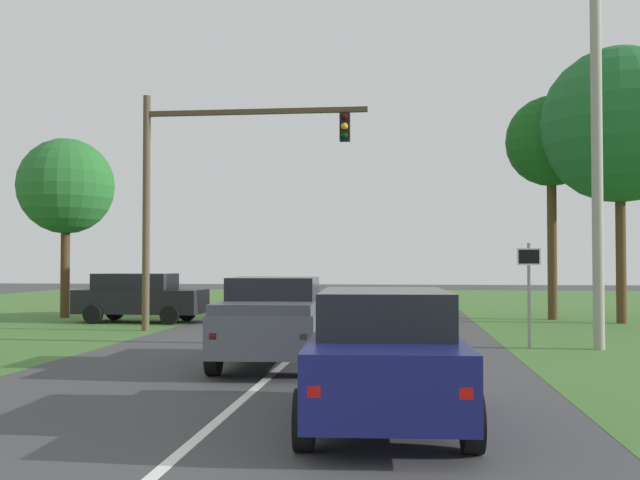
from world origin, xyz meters
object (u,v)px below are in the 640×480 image
at_px(pickup_truck_lead, 275,321).
at_px(keep_moving_sign, 529,281).
at_px(utility_pole_right, 597,151).
at_px(extra_tree_2, 551,143).
at_px(red_suv_near, 384,353).
at_px(crossing_suv_far, 140,297).
at_px(extra_tree_1, 66,187).
at_px(traffic_light, 203,175).
at_px(oak_tree_right, 619,125).

relative_size(pickup_truck_lead, keep_moving_sign, 1.91).
height_order(utility_pole_right, extra_tree_2, utility_pole_right).
relative_size(red_suv_near, extra_tree_2, 0.54).
xyz_separation_m(red_suv_near, crossing_suv_far, (-9.35, 16.48, -0.02)).
bearing_deg(red_suv_near, pickup_truck_lead, 113.90).
distance_m(keep_moving_sign, extra_tree_1, 19.19).
relative_size(pickup_truck_lead, utility_pole_right, 0.51).
bearing_deg(keep_moving_sign, traffic_light, 159.20).
height_order(traffic_light, keep_moving_sign, traffic_light).
bearing_deg(crossing_suv_far, extra_tree_2, 11.02).
bearing_deg(oak_tree_right, red_suv_near, -114.40).
relative_size(red_suv_near, keep_moving_sign, 1.73).
distance_m(pickup_truck_lead, extra_tree_1, 17.30).
bearing_deg(crossing_suv_far, extra_tree_1, 152.53).
xyz_separation_m(red_suv_near, utility_pole_right, (5.18, 9.37, 4.07)).
relative_size(keep_moving_sign, crossing_suv_far, 0.58).
bearing_deg(red_suv_near, extra_tree_2, 72.86).
height_order(pickup_truck_lead, extra_tree_1, extra_tree_1).
relative_size(traffic_light, utility_pole_right, 0.76).
xyz_separation_m(traffic_light, utility_pole_right, (11.28, -3.84, 0.02)).
relative_size(utility_pole_right, extra_tree_1, 1.40).
bearing_deg(traffic_light, oak_tree_right, 18.24).
height_order(pickup_truck_lead, keep_moving_sign, keep_moving_sign).
xyz_separation_m(crossing_suv_far, utility_pole_right, (14.53, -7.10, 4.10)).
bearing_deg(red_suv_near, oak_tree_right, 65.60).
distance_m(red_suv_near, extra_tree_1, 23.06).
bearing_deg(keep_moving_sign, red_suv_near, -110.06).
distance_m(traffic_light, crossing_suv_far, 6.15).
xyz_separation_m(keep_moving_sign, oak_tree_right, (4.63, 8.33, 5.47)).
distance_m(oak_tree_right, crossing_suv_far, 18.61).
bearing_deg(extra_tree_2, crossing_suv_far, -168.98).
relative_size(oak_tree_right, utility_pole_right, 1.00).
bearing_deg(keep_moving_sign, pickup_truck_lead, -145.90).
bearing_deg(utility_pole_right, crossing_suv_far, 153.94).
xyz_separation_m(pickup_truck_lead, extra_tree_2, (8.46, 13.93, 5.87)).
xyz_separation_m(oak_tree_right, extra_tree_1, (-21.27, 0.55, -1.95)).
xyz_separation_m(pickup_truck_lead, oak_tree_right, (10.58, 12.36, 6.22)).
relative_size(pickup_truck_lead, traffic_light, 0.68).
distance_m(red_suv_near, utility_pole_right, 11.46).
height_order(oak_tree_right, extra_tree_2, oak_tree_right).
height_order(traffic_light, oak_tree_right, oak_tree_right).
distance_m(oak_tree_right, extra_tree_2, 2.66).
height_order(red_suv_near, utility_pole_right, utility_pole_right).
bearing_deg(oak_tree_right, utility_pole_right, -109.05).
bearing_deg(oak_tree_right, pickup_truck_lead, -130.55).
height_order(keep_moving_sign, extra_tree_1, extra_tree_1).
bearing_deg(extra_tree_1, keep_moving_sign, -28.09).
height_order(traffic_light, extra_tree_2, extra_tree_2).
height_order(extra_tree_1, extra_tree_2, extra_tree_2).
bearing_deg(pickup_truck_lead, traffic_light, 115.43).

